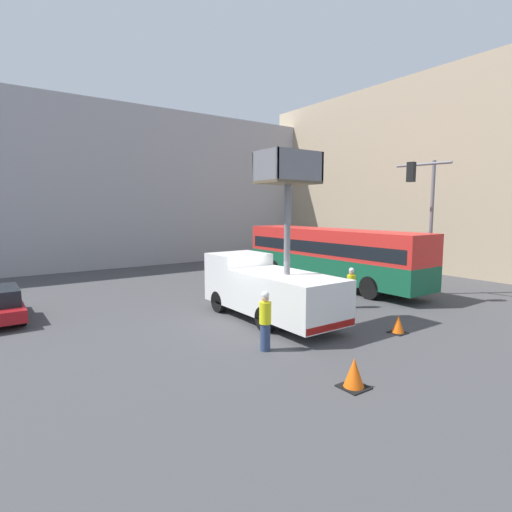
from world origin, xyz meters
TOP-DOWN VIEW (x-y plane):
  - ground_plane at (0.00, 0.00)m, footprint 120.00×120.00m
  - building_backdrop_far at (0.00, 22.69)m, footprint 44.00×10.00m
  - building_backdrop_side at (21.77, 5.90)m, footprint 10.00×28.00m
  - utility_truck at (0.49, 0.06)m, footprint 2.32×6.71m
  - city_bus at (7.88, 3.86)m, footprint 2.51×12.25m
  - traffic_light_pole at (9.41, -1.04)m, footprint 2.88×2.63m
  - road_worker_near_truck at (-1.71, -2.73)m, footprint 0.38×0.38m
  - road_worker_directing at (4.73, -0.53)m, footprint 0.38×0.38m
  - traffic_cone_near_truck at (-1.46, -6.12)m, footprint 0.67×0.67m
  - traffic_cone_mid_road at (3.26, -4.05)m, footprint 0.57×0.57m

SIDE VIEW (x-z plane):
  - ground_plane at x=0.00m, z-range 0.00..0.00m
  - traffic_cone_mid_road at x=3.26m, z-range -0.02..0.63m
  - traffic_cone_near_truck at x=-1.46m, z-range -0.02..0.75m
  - road_worker_directing at x=4.73m, z-range 0.00..1.83m
  - road_worker_near_truck at x=-1.71m, z-range 0.01..1.93m
  - utility_truck at x=0.49m, z-range -1.83..4.68m
  - city_bus at x=7.88m, z-range 0.30..3.58m
  - traffic_light_pole at x=9.41m, z-range 1.11..7.99m
  - building_backdrop_far at x=0.00m, z-range 0.00..12.21m
  - building_backdrop_side at x=21.77m, z-range 0.00..13.81m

